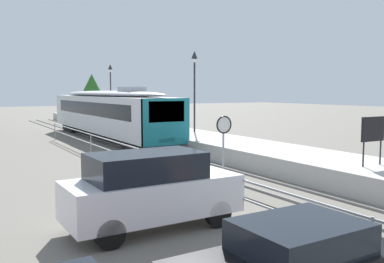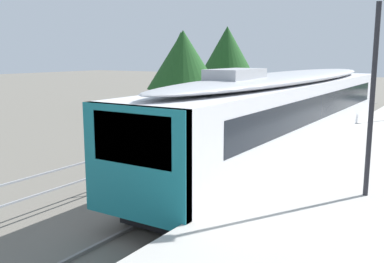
{
  "view_description": "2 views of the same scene",
  "coord_description": "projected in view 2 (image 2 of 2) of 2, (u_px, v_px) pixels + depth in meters",
  "views": [
    {
      "loc": [
        -10.21,
        -2.0,
        3.63
      ],
      "look_at": [
        0.4,
        16.13,
        1.6
      ],
      "focal_mm": 39.4,
      "sensor_mm": 36.0,
      "label": 1
    },
    {
      "loc": [
        5.96,
        11.16,
        4.3
      ],
      "look_at": [
        -1.0,
        22.13,
        2.0
      ],
      "focal_mm": 40.64,
      "sensor_mm": 36.0,
      "label": 2
    }
  ],
  "objects": [
    {
      "name": "ground_plane",
      "position": [
        139.0,
        185.0,
        14.49
      ],
      "size": [
        160.0,
        160.0,
        0.0
      ],
      "primitive_type": "plane",
      "color": "#6B665B"
    },
    {
      "name": "tree_distant_centre",
      "position": [
        227.0,
        51.0,
        42.47
      ],
      "size": [
        5.41,
        5.41,
        7.04
      ],
      "color": "brown",
      "rests_on": "ground"
    },
    {
      "name": "platform_lamp_mid_platform",
      "position": [
        376.0,
        41.0,
        10.03
      ],
      "size": [
        0.34,
        0.34,
        5.35
      ],
      "color": "#232328",
      "rests_on": "station_platform"
    },
    {
      "name": "tree_distant_left",
      "position": [
        181.0,
        60.0,
        34.66
      ],
      "size": [
        4.49,
        4.49,
        6.1
      ],
      "color": "brown",
      "rests_on": "ground"
    },
    {
      "name": "commuter_train",
      "position": [
        289.0,
        109.0,
        17.36
      ],
      "size": [
        2.82,
        19.58,
        3.74
      ],
      "color": "silver",
      "rests_on": "track_rails"
    },
    {
      "name": "track_rails",
      "position": [
        218.0,
        200.0,
        12.9
      ],
      "size": [
        3.2,
        60.0,
        0.14
      ],
      "color": "#6B665B",
      "rests_on": "ground"
    },
    {
      "name": "tree_behind_station_far",
      "position": [
        183.0,
        60.0,
        31.75
      ],
      "size": [
        5.36,
        5.36,
        6.07
      ],
      "color": "brown",
      "rests_on": "ground"
    },
    {
      "name": "station_platform",
      "position": [
        329.0,
        207.0,
        11.11
      ],
      "size": [
        3.9,
        60.0,
        0.9
      ],
      "primitive_type": "cube",
      "color": "#B7B5AD",
      "rests_on": "ground"
    }
  ]
}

